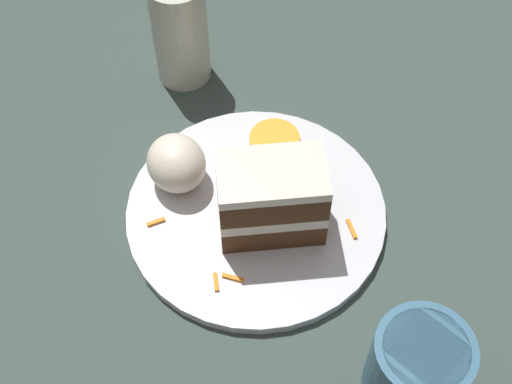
% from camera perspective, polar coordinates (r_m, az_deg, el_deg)
% --- Properties ---
extents(ground_plane, '(6.00, 6.00, 0.00)m').
position_cam_1_polar(ground_plane, '(0.74, -1.53, -5.16)').
color(ground_plane, black).
rests_on(ground_plane, ground).
extents(dining_table, '(1.06, 1.14, 0.03)m').
position_cam_1_polar(dining_table, '(0.73, -1.56, -4.58)').
color(dining_table, '#384742').
rests_on(dining_table, ground).
extents(plate, '(0.26, 0.26, 0.01)m').
position_cam_1_polar(plate, '(0.73, 0.00, -1.63)').
color(plate, silver).
rests_on(plate, dining_table).
extents(cake_slice, '(0.09, 0.12, 0.09)m').
position_cam_1_polar(cake_slice, '(0.68, 1.07, -0.19)').
color(cake_slice, '#4C2D19').
rests_on(cake_slice, plate).
extents(cream_dollop, '(0.07, 0.06, 0.05)m').
position_cam_1_polar(cream_dollop, '(0.73, -6.40, 2.31)').
color(cream_dollop, silver).
rests_on(cream_dollop, plate).
extents(orange_garnish, '(0.06, 0.06, 0.00)m').
position_cam_1_polar(orange_garnish, '(0.77, 1.50, 4.28)').
color(orange_garnish, orange).
rests_on(orange_garnish, plate).
extents(carrot_shreds_scatter, '(0.10, 0.19, 0.00)m').
position_cam_1_polar(carrot_shreds_scatter, '(0.69, -0.96, -4.79)').
color(carrot_shreds_scatter, orange).
rests_on(carrot_shreds_scatter, plate).
extents(drinking_glass, '(0.06, 0.06, 0.13)m').
position_cam_1_polar(drinking_glass, '(0.83, -6.04, 12.20)').
color(drinking_glass, beige).
rests_on(drinking_glass, dining_table).
extents(coffee_mug, '(0.08, 0.08, 0.08)m').
position_cam_1_polar(coffee_mug, '(0.62, 12.83, -13.44)').
color(coffee_mug, '#386684').
rests_on(coffee_mug, dining_table).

